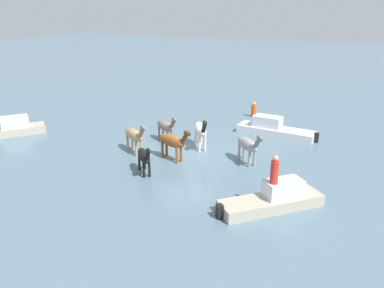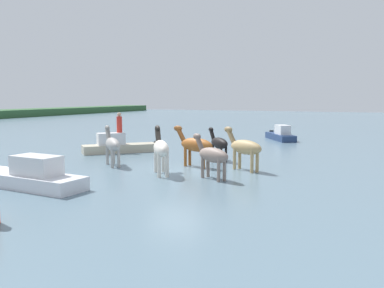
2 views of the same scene
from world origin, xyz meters
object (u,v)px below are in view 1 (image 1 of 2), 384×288
(horse_lead, at_px, (173,141))
(buoy_channel_marker, at_px, (254,110))
(boat_skiff_near, at_px, (8,130))
(boat_launch_far, at_px, (274,130))
(horse_dun_straggler, at_px, (248,145))
(horse_gray_outer, at_px, (166,126))
(horse_rear_stallion, at_px, (144,156))
(horse_mid_herd, at_px, (134,135))
(person_watcher_seated, at_px, (275,171))
(boat_tender_starboard, at_px, (273,201))
(horse_pinto_flank, at_px, (201,130))

(horse_lead, bearing_deg, buoy_channel_marker, 101.54)
(boat_skiff_near, bearing_deg, boat_launch_far, -26.93)
(horse_dun_straggler, xyz_separation_m, horse_gray_outer, (-1.10, -5.56, -0.06))
(horse_rear_stallion, bearing_deg, boat_skiff_near, -142.09)
(horse_dun_straggler, bearing_deg, horse_rear_stallion, -96.51)
(horse_mid_herd, bearing_deg, person_watcher_seated, 12.23)
(horse_mid_herd, bearing_deg, boat_tender_starboard, 13.09)
(horse_gray_outer, bearing_deg, horse_lead, -21.75)
(horse_rear_stallion, distance_m, person_watcher_seated, 6.67)
(boat_tender_starboard, distance_m, boat_skiff_near, 17.86)
(horse_lead, xyz_separation_m, buoy_channel_marker, (-10.24, 1.29, -0.54))
(horse_mid_herd, distance_m, horse_lead, 2.40)
(boat_launch_far, distance_m, person_watcher_seated, 9.92)
(horse_rear_stallion, bearing_deg, horse_gray_outer, 151.68)
(horse_mid_herd, xyz_separation_m, horse_pinto_flank, (-2.34, 2.98, 0.06))
(boat_tender_starboard, bearing_deg, horse_dun_straggler, 74.98)
(horse_dun_straggler, distance_m, boat_tender_starboard, 4.86)
(horse_gray_outer, height_order, person_watcher_seated, person_watcher_seated)
(boat_tender_starboard, bearing_deg, horse_rear_stallion, 129.02)
(horse_pinto_flank, bearing_deg, horse_rear_stallion, -46.91)
(horse_mid_herd, height_order, horse_dun_straggler, horse_mid_herd)
(person_watcher_seated, bearing_deg, boat_skiff_near, -96.52)
(horse_dun_straggler, height_order, boat_launch_far, horse_dun_straggler)
(horse_rear_stallion, height_order, boat_skiff_near, horse_rear_stallion)
(horse_rear_stallion, xyz_separation_m, horse_gray_outer, (-4.63, -1.44, 0.05))
(buoy_channel_marker, bearing_deg, boat_skiff_near, -48.90)
(horse_mid_herd, height_order, boat_tender_starboard, horse_mid_herd)
(horse_rear_stallion, height_order, buoy_channel_marker, horse_rear_stallion)
(horse_mid_herd, distance_m, buoy_channel_marker, 10.93)
(horse_mid_herd, height_order, horse_rear_stallion, horse_mid_herd)
(horse_dun_straggler, height_order, buoy_channel_marker, horse_dun_straggler)
(horse_lead, height_order, horse_gray_outer, horse_lead)
(boat_launch_far, bearing_deg, horse_dun_straggler, 93.90)
(boat_tender_starboard, relative_size, boat_launch_far, 0.76)
(person_watcher_seated, relative_size, buoy_channel_marker, 1.04)
(horse_rear_stallion, xyz_separation_m, buoy_channel_marker, (-12.48, 1.65, -0.41))
(horse_lead, height_order, buoy_channel_marker, horse_lead)
(boat_launch_far, bearing_deg, horse_mid_herd, 51.11)
(horse_dun_straggler, distance_m, horse_gray_outer, 5.66)
(horse_mid_herd, height_order, horse_pinto_flank, horse_pinto_flank)
(horse_lead, bearing_deg, person_watcher_seated, -6.88)
(horse_mid_herd, distance_m, horse_gray_outer, 2.50)
(horse_lead, height_order, person_watcher_seated, person_watcher_seated)
(horse_mid_herd, bearing_deg, horse_pinto_flank, 69.23)
(horse_gray_outer, bearing_deg, buoy_channel_marker, 100.02)
(horse_gray_outer, relative_size, boat_skiff_near, 0.47)
(horse_lead, bearing_deg, horse_mid_herd, -160.57)
(horse_mid_herd, height_order, buoy_channel_marker, horse_mid_herd)
(horse_lead, xyz_separation_m, horse_pinto_flank, (-2.31, 0.58, 0.06))
(person_watcher_seated, bearing_deg, horse_lead, -115.60)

